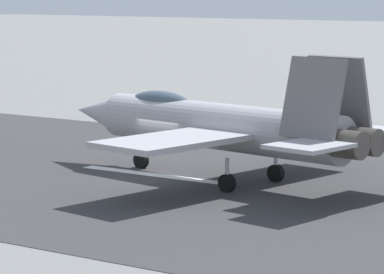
% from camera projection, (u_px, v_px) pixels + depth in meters
% --- Properties ---
extents(ground_plane, '(400.00, 400.00, 0.00)m').
position_uv_depth(ground_plane, '(159.00, 176.00, 47.36)').
color(ground_plane, slate).
extents(runway_strip, '(240.00, 26.00, 0.02)m').
position_uv_depth(runway_strip, '(160.00, 176.00, 47.35)').
color(runway_strip, '#363537').
rests_on(runway_strip, ground).
extents(fighter_jet, '(17.66, 14.48, 5.68)m').
position_uv_depth(fighter_jet, '(218.00, 125.00, 45.74)').
color(fighter_jet, '#A3A4AB').
rests_on(fighter_jet, ground).
extents(marker_cone_mid, '(0.44, 0.44, 0.55)m').
position_uv_depth(marker_cone_mid, '(253.00, 135.00, 58.42)').
color(marker_cone_mid, orange).
rests_on(marker_cone_mid, ground).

